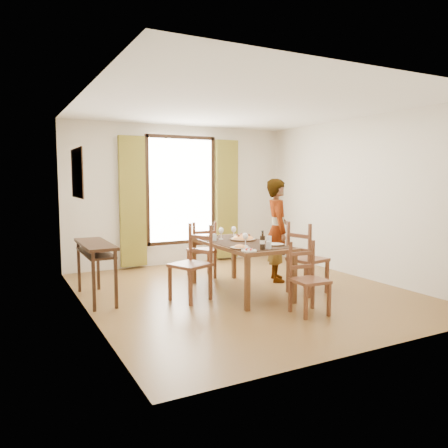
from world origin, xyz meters
name	(u,v)px	position (x,y,z in m)	size (l,w,h in m)	color
ground	(244,292)	(0.00, 0.00, 0.00)	(5.00, 5.00, 0.00)	brown
room_shell	(240,188)	(0.00, 0.13, 1.54)	(4.60, 5.10, 2.74)	beige
console_table	(95,251)	(-2.03, 0.60, 0.68)	(0.38, 1.20, 0.80)	#331D11
dining_table	(240,246)	(-0.07, 0.01, 0.69)	(0.85, 1.80, 0.76)	brown
chair_west	(192,265)	(-0.85, -0.02, 0.48)	(0.60, 0.60, 1.04)	brown
chair_north	(202,251)	(-0.15, 1.16, 0.45)	(0.48, 0.48, 0.97)	brown
chair_south	(308,281)	(0.18, -1.26, 0.42)	(0.42, 0.42, 0.89)	brown
chair_east	(306,260)	(0.76, -0.48, 0.49)	(0.55, 0.55, 1.05)	brown
man	(277,230)	(0.85, 0.39, 0.84)	(0.61, 0.72, 1.68)	gray
plate_sw	(240,246)	(-0.38, -0.52, 0.78)	(0.27, 0.27, 0.05)	silver
plate_se	(275,243)	(0.20, -0.50, 0.78)	(0.27, 0.27, 0.05)	silver
plate_nw	(209,237)	(-0.32, 0.54, 0.78)	(0.27, 0.27, 0.05)	silver
plate_ne	(240,235)	(0.23, 0.53, 0.78)	(0.27, 0.27, 0.05)	silver
pasta_platter	(243,237)	(0.05, 0.13, 0.81)	(0.40, 0.40, 0.10)	#D1491A
caprese_plate	(249,250)	(-0.38, -0.77, 0.78)	(0.20, 0.20, 0.04)	silver
wine_glass_a	(245,239)	(-0.20, -0.37, 0.85)	(0.08, 0.08, 0.18)	white
wine_glass_b	(234,232)	(0.05, 0.42, 0.85)	(0.08, 0.08, 0.18)	white
wine_glass_c	(221,233)	(-0.20, 0.36, 0.85)	(0.08, 0.08, 0.18)	white
tumbler_a	(269,239)	(0.25, -0.28, 0.81)	(0.07, 0.07, 0.10)	silver
tumbler_b	(214,237)	(-0.35, 0.29, 0.81)	(0.07, 0.07, 0.10)	silver
tumbler_c	(269,245)	(-0.05, -0.72, 0.81)	(0.07, 0.07, 0.10)	silver
wine_bottle	(262,240)	(-0.15, -0.73, 0.88)	(0.07, 0.07, 0.25)	black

